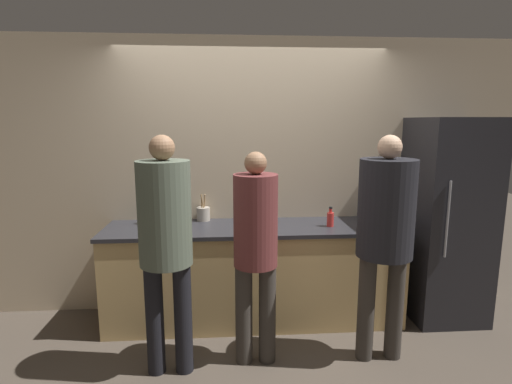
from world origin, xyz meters
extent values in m
plane|color=#4C4238|center=(0.00, 0.00, 0.00)|extent=(14.00, 14.00, 0.00)
cube|color=#C6B293|center=(0.00, 0.70, 1.30)|extent=(5.20, 0.06, 2.60)
cube|color=tan|center=(0.00, 0.37, 0.43)|extent=(2.64, 0.65, 0.86)
cube|color=#28282D|center=(0.00, 0.37, 0.88)|extent=(2.67, 0.68, 0.03)
cube|color=#232328|center=(1.78, 0.34, 0.93)|extent=(0.64, 0.68, 1.86)
cylinder|color=#99999E|center=(1.59, -0.02, 1.03)|extent=(0.02, 0.02, 0.65)
cylinder|color=black|center=(-0.78, -0.39, 0.42)|extent=(0.13, 0.13, 0.84)
cylinder|color=black|center=(-0.57, -0.39, 0.42)|extent=(0.13, 0.13, 0.84)
cylinder|color=#515B4C|center=(-0.67, -0.39, 1.20)|extent=(0.37, 0.37, 0.73)
sphere|color=#936B4C|center=(-0.67, -0.39, 1.66)|extent=(0.17, 0.17, 0.17)
cylinder|color=#38332D|center=(-0.12, -0.30, 0.39)|extent=(0.13, 0.13, 0.78)
cylinder|color=#38332D|center=(0.05, -0.30, 0.39)|extent=(0.13, 0.13, 0.78)
cylinder|color=brown|center=(-0.04, -0.30, 1.12)|extent=(0.32, 0.32, 0.68)
sphere|color=#936B4C|center=(-0.04, -0.30, 1.54)|extent=(0.16, 0.16, 0.16)
cylinder|color=#38332D|center=(0.82, -0.32, 0.42)|extent=(0.13, 0.13, 0.83)
cylinder|color=#38332D|center=(1.04, -0.32, 0.42)|extent=(0.13, 0.13, 0.83)
cylinder|color=black|center=(0.93, -0.32, 1.20)|extent=(0.41, 0.41, 0.73)
sphere|color=#DBAD89|center=(0.93, -0.32, 1.65)|extent=(0.17, 0.17, 0.17)
cylinder|color=#4C3323|center=(0.00, 0.38, 0.93)|extent=(0.29, 0.29, 0.07)
ellipsoid|color=#99BC38|center=(0.04, 0.38, 0.99)|extent=(0.15, 0.12, 0.04)
cylinder|color=#ADA393|center=(-0.47, 0.60, 0.96)|extent=(0.13, 0.13, 0.13)
cylinder|color=#99754C|center=(-0.48, 0.60, 1.05)|extent=(0.01, 0.05, 0.20)
cylinder|color=#99754C|center=(-0.46, 0.61, 1.05)|extent=(0.03, 0.04, 0.20)
cylinder|color=#99754C|center=(-0.47, 0.59, 1.05)|extent=(0.04, 0.01, 0.20)
cylinder|color=red|center=(0.68, 0.30, 0.96)|extent=(0.06, 0.06, 0.13)
cylinder|color=red|center=(0.68, 0.30, 1.04)|extent=(0.03, 0.03, 0.04)
cylinder|color=black|center=(0.68, 0.30, 1.07)|extent=(0.03, 0.03, 0.01)
cylinder|color=#236033|center=(-0.97, 0.51, 0.97)|extent=(0.08, 0.08, 0.14)
cylinder|color=#236033|center=(-0.97, 0.51, 1.06)|extent=(0.04, 0.04, 0.04)
cylinder|color=black|center=(-0.97, 0.51, 1.09)|extent=(0.04, 0.04, 0.02)
cylinder|color=#28282D|center=(1.14, 0.44, 0.95)|extent=(0.09, 0.09, 0.09)
cylinder|color=#335184|center=(1.03, 0.50, 0.94)|extent=(0.08, 0.08, 0.09)
camera|label=1|loc=(-0.23, -3.12, 1.83)|focal=28.00mm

